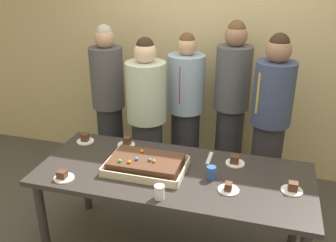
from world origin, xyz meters
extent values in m
cube|color=#CCB784|center=(0.00, 1.60, 1.50)|extent=(8.00, 0.12, 3.00)
cube|color=#2D2826|center=(0.00, 0.00, 0.76)|extent=(2.08, 0.87, 0.04)
cylinder|color=#2D2826|center=(-0.96, -0.36, 0.37)|extent=(0.07, 0.07, 0.74)
cylinder|color=#2D2826|center=(-0.96, 0.36, 0.37)|extent=(0.07, 0.07, 0.74)
cylinder|color=#2D2826|center=(0.96, 0.36, 0.37)|extent=(0.07, 0.07, 0.74)
cube|color=beige|center=(-0.21, -0.02, 0.79)|extent=(0.61, 0.40, 0.01)
cube|color=beige|center=(-0.21, -0.22, 0.82)|extent=(0.61, 0.01, 0.05)
cube|color=beige|center=(-0.21, 0.17, 0.82)|extent=(0.61, 0.01, 0.05)
cube|color=beige|center=(-0.51, -0.02, 0.82)|extent=(0.01, 0.40, 0.05)
cube|color=beige|center=(0.09, -0.02, 0.82)|extent=(0.01, 0.40, 0.05)
cube|color=#4C2D1E|center=(-0.21, -0.02, 0.84)|extent=(0.54, 0.33, 0.09)
sphere|color=orange|center=(-0.13, -0.06, 0.89)|extent=(0.03, 0.03, 0.03)
sphere|color=#2D84E0|center=(-0.17, -0.05, 0.89)|extent=(0.03, 0.03, 0.03)
sphere|color=green|center=(-0.38, -0.13, 0.89)|extent=(0.03, 0.03, 0.03)
sphere|color=orange|center=(-0.27, 0.06, 0.89)|extent=(0.03, 0.03, 0.03)
sphere|color=#2D84E0|center=(-0.27, -0.07, 0.89)|extent=(0.03, 0.03, 0.03)
sphere|color=orange|center=(-0.30, -0.13, 0.89)|extent=(0.03, 0.03, 0.03)
cylinder|color=white|center=(0.86, -0.02, 0.79)|extent=(0.15, 0.15, 0.01)
cube|color=#4C2D1E|center=(0.87, -0.02, 0.82)|extent=(0.06, 0.06, 0.06)
cylinder|color=white|center=(-0.75, -0.31, 0.79)|extent=(0.15, 0.15, 0.01)
cube|color=#4C2D1E|center=(-0.76, -0.32, 0.82)|extent=(0.07, 0.06, 0.06)
cylinder|color=white|center=(-0.51, 0.31, 0.79)|extent=(0.15, 0.15, 0.01)
cube|color=#4C2D1E|center=(-0.50, 0.32, 0.82)|extent=(0.06, 0.06, 0.07)
cylinder|color=white|center=(0.44, 0.25, 0.79)|extent=(0.15, 0.15, 0.01)
cube|color=#4C2D1E|center=(0.43, 0.25, 0.82)|extent=(0.07, 0.06, 0.06)
cylinder|color=white|center=(0.44, -0.13, 0.79)|extent=(0.15, 0.15, 0.01)
cube|color=#4C2D1E|center=(0.44, -0.14, 0.82)|extent=(0.05, 0.06, 0.05)
cylinder|color=white|center=(-0.88, 0.28, 0.79)|extent=(0.15, 0.15, 0.01)
cube|color=#4C2D1E|center=(-0.88, 0.28, 0.82)|extent=(0.06, 0.06, 0.07)
cylinder|color=#2D5199|center=(0.29, -0.01, 0.83)|extent=(0.07, 0.07, 0.10)
cylinder|color=white|center=(0.00, -0.35, 0.83)|extent=(0.07, 0.07, 0.10)
cube|color=silver|center=(0.23, 0.28, 0.79)|extent=(0.03, 0.20, 0.01)
cylinder|color=#28282D|center=(0.67, 0.86, 0.45)|extent=(0.28, 0.28, 0.90)
cylinder|color=#384266|center=(0.67, 0.86, 1.18)|extent=(0.35, 0.35, 0.57)
cube|color=gold|center=(0.56, 0.75, 1.21)|extent=(0.04, 0.02, 0.36)
sphere|color=#8C664C|center=(0.67, 0.86, 1.57)|extent=(0.22, 0.22, 0.22)
sphere|color=black|center=(0.67, 0.86, 1.63)|extent=(0.17, 0.17, 0.17)
cylinder|color=#28282D|center=(-0.47, 0.77, 0.42)|extent=(0.30, 0.30, 0.84)
cylinder|color=#B7C6B2|center=(-0.47, 0.77, 1.12)|extent=(0.38, 0.38, 0.57)
sphere|color=beige|center=(-0.47, 0.77, 1.50)|extent=(0.21, 0.21, 0.21)
sphere|color=black|center=(-0.47, 0.77, 1.56)|extent=(0.16, 0.16, 0.16)
cylinder|color=#28282D|center=(-1.00, 1.06, 0.41)|extent=(0.28, 0.28, 0.81)
cylinder|color=#4C4C51|center=(-1.00, 1.06, 1.13)|extent=(0.34, 0.34, 0.64)
sphere|color=tan|center=(-1.00, 1.06, 1.54)|extent=(0.21, 0.21, 0.21)
sphere|color=#B2A899|center=(-1.00, 1.06, 1.60)|extent=(0.16, 0.16, 0.16)
cylinder|color=#28282D|center=(0.28, 1.17, 0.45)|extent=(0.28, 0.28, 0.89)
cylinder|color=#4C4C51|center=(0.28, 1.17, 1.20)|extent=(0.35, 0.35, 0.62)
sphere|color=#8C664C|center=(0.28, 1.17, 1.61)|extent=(0.21, 0.21, 0.21)
sphere|color=brown|center=(0.28, 1.17, 1.67)|extent=(0.17, 0.17, 0.17)
cylinder|color=#28282D|center=(-0.18, 1.15, 0.41)|extent=(0.30, 0.30, 0.82)
cylinder|color=#93ADCC|center=(-0.18, 1.15, 1.11)|extent=(0.37, 0.37, 0.58)
cube|color=maroon|center=(-0.18, 0.97, 1.14)|extent=(0.04, 0.02, 0.37)
sphere|color=tan|center=(-0.18, 1.15, 1.49)|extent=(0.19, 0.19, 0.19)
sphere|color=brown|center=(-0.18, 1.15, 1.55)|extent=(0.15, 0.15, 0.15)
camera|label=1|loc=(0.63, -2.36, 2.27)|focal=39.87mm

